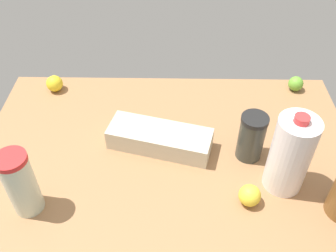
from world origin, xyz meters
TOP-DOWN VIEW (x-y plane):
  - countertop at (0.00, 0.00)cm, footprint 120.00×76.00cm
  - tumbler_cup at (-37.90, -22.58)cm, footprint 8.23×8.23cm
  - milk_jug at (33.48, -13.10)cm, footprint 11.18×11.18cm
  - egg_carton at (-2.61, 1.12)cm, footprint 34.23×19.12cm
  - shaker_bottle at (25.18, -2.17)cm, footprint 8.13×8.13cm
  - lime_loose at (47.52, 31.72)cm, footprint 5.53×5.53cm
  - lemon_beside_bowl at (-43.07, 29.85)cm, footprint 6.11×6.11cm
  - lemon_far_back at (22.84, -20.13)cm, footprint 6.19×6.19cm

SIDE VIEW (x-z plane):
  - countertop at x=0.00cm, z-range 0.00..3.00cm
  - lime_loose at x=47.52cm, z-range 3.00..8.53cm
  - lemon_beside_bowl at x=-43.07cm, z-range 3.00..9.11cm
  - lemon_far_back at x=22.84cm, z-range 3.00..9.19cm
  - egg_carton at x=-2.61cm, z-range 3.00..9.80cm
  - shaker_bottle at x=25.18cm, z-range 3.04..18.82cm
  - tumbler_cup at x=-37.90cm, z-range 3.04..23.31cm
  - milk_jug at x=33.48cm, z-range 2.22..28.30cm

